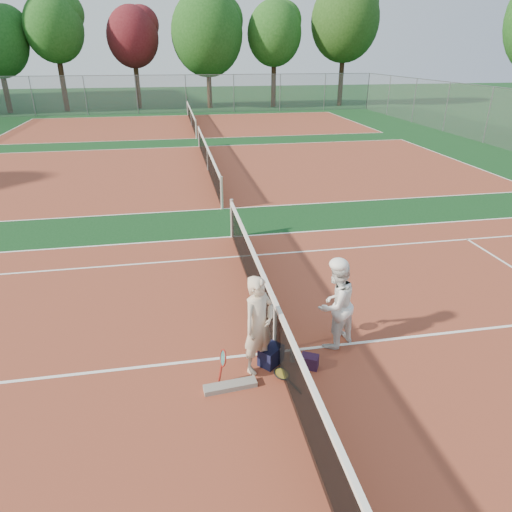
{
  "coord_description": "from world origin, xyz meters",
  "views": [
    {
      "loc": [
        -1.49,
        -6.37,
        4.79
      ],
      "look_at": [
        0.0,
        1.78,
        1.05
      ],
      "focal_mm": 32.0,
      "sensor_mm": 36.0,
      "label": 1
    }
  ],
  "objects_px": {
    "sports_bag_navy": "(271,355)",
    "sports_bag_purple": "(310,362)",
    "player_b": "(336,305)",
    "racket_red": "(223,367)",
    "racket_spare": "(282,375)",
    "player_a": "(259,325)",
    "racket_black_held": "(336,321)",
    "net_main": "(275,328)",
    "water_bottle": "(293,354)"
  },
  "relations": [
    {
      "from": "player_a",
      "to": "net_main",
      "type": "bearing_deg",
      "value": 10.69
    },
    {
      "from": "player_b",
      "to": "player_a",
      "type": "bearing_deg",
      "value": -12.58
    },
    {
      "from": "net_main",
      "to": "sports_bag_purple",
      "type": "distance_m",
      "value": 0.8
    },
    {
      "from": "player_b",
      "to": "sports_bag_purple",
      "type": "relative_size",
      "value": 5.73
    },
    {
      "from": "racket_red",
      "to": "racket_spare",
      "type": "distance_m",
      "value": 0.96
    },
    {
      "from": "racket_black_held",
      "to": "sports_bag_purple",
      "type": "height_order",
      "value": "racket_black_held"
    },
    {
      "from": "sports_bag_purple",
      "to": "water_bottle",
      "type": "height_order",
      "value": "water_bottle"
    },
    {
      "from": "player_b",
      "to": "sports_bag_navy",
      "type": "distance_m",
      "value": 1.41
    },
    {
      "from": "net_main",
      "to": "water_bottle",
      "type": "distance_m",
      "value": 0.53
    },
    {
      "from": "player_a",
      "to": "racket_spare",
      "type": "height_order",
      "value": "player_a"
    },
    {
      "from": "net_main",
      "to": "sports_bag_navy",
      "type": "bearing_deg",
      "value": -114.08
    },
    {
      "from": "racket_red",
      "to": "racket_spare",
      "type": "bearing_deg",
      "value": -14.73
    },
    {
      "from": "racket_black_held",
      "to": "racket_spare",
      "type": "bearing_deg",
      "value": 26.5
    },
    {
      "from": "sports_bag_purple",
      "to": "water_bottle",
      "type": "xyz_separation_m",
      "value": [
        -0.24,
        0.2,
        0.04
      ]
    },
    {
      "from": "racket_red",
      "to": "sports_bag_navy",
      "type": "height_order",
      "value": "racket_red"
    },
    {
      "from": "racket_spare",
      "to": "sports_bag_navy",
      "type": "bearing_deg",
      "value": -13.22
    },
    {
      "from": "player_a",
      "to": "racket_red",
      "type": "distance_m",
      "value": 0.85
    },
    {
      "from": "player_b",
      "to": "sports_bag_purple",
      "type": "bearing_deg",
      "value": 14.02
    },
    {
      "from": "racket_black_held",
      "to": "racket_spare",
      "type": "distance_m",
      "value": 1.62
    },
    {
      "from": "sports_bag_navy",
      "to": "water_bottle",
      "type": "relative_size",
      "value": 1.33
    },
    {
      "from": "racket_black_held",
      "to": "player_a",
      "type": "bearing_deg",
      "value": 11.59
    },
    {
      "from": "net_main",
      "to": "racket_spare",
      "type": "height_order",
      "value": "net_main"
    },
    {
      "from": "sports_bag_purple",
      "to": "net_main",
      "type": "bearing_deg",
      "value": 133.8
    },
    {
      "from": "player_b",
      "to": "racket_black_held",
      "type": "distance_m",
      "value": 0.59
    },
    {
      "from": "racket_black_held",
      "to": "racket_spare",
      "type": "relative_size",
      "value": 0.97
    },
    {
      "from": "player_a",
      "to": "racket_black_held",
      "type": "distance_m",
      "value": 1.8
    },
    {
      "from": "net_main",
      "to": "racket_spare",
      "type": "relative_size",
      "value": 18.35
    },
    {
      "from": "racket_red",
      "to": "racket_black_held",
      "type": "relative_size",
      "value": 1.03
    },
    {
      "from": "racket_black_held",
      "to": "player_b",
      "type": "bearing_deg",
      "value": 49.92
    },
    {
      "from": "net_main",
      "to": "water_bottle",
      "type": "xyz_separation_m",
      "value": [
        0.24,
        -0.3,
        -0.36
      ]
    },
    {
      "from": "player_a",
      "to": "racket_red",
      "type": "height_order",
      "value": "player_a"
    },
    {
      "from": "player_b",
      "to": "sports_bag_navy",
      "type": "xyz_separation_m",
      "value": [
        -1.2,
        -0.35,
        -0.65
      ]
    },
    {
      "from": "player_b",
      "to": "racket_black_held",
      "type": "bearing_deg",
      "value": -147.27
    },
    {
      "from": "player_a",
      "to": "sports_bag_navy",
      "type": "xyz_separation_m",
      "value": [
        0.23,
        0.09,
        -0.68
      ]
    },
    {
      "from": "sports_bag_navy",
      "to": "sports_bag_purple",
      "type": "height_order",
      "value": "sports_bag_navy"
    },
    {
      "from": "player_a",
      "to": "racket_red",
      "type": "xyz_separation_m",
      "value": [
        -0.61,
        -0.25,
        -0.54
      ]
    },
    {
      "from": "player_b",
      "to": "racket_spare",
      "type": "relative_size",
      "value": 2.69
    },
    {
      "from": "net_main",
      "to": "racket_black_held",
      "type": "xyz_separation_m",
      "value": [
        1.21,
        0.33,
        -0.22
      ]
    },
    {
      "from": "racket_spare",
      "to": "sports_bag_purple",
      "type": "height_order",
      "value": "sports_bag_purple"
    },
    {
      "from": "racket_black_held",
      "to": "water_bottle",
      "type": "relative_size",
      "value": 1.94
    },
    {
      "from": "player_b",
      "to": "racket_red",
      "type": "distance_m",
      "value": 2.21
    },
    {
      "from": "racket_spare",
      "to": "water_bottle",
      "type": "bearing_deg",
      "value": -62.44
    },
    {
      "from": "player_b",
      "to": "sports_bag_purple",
      "type": "height_order",
      "value": "player_b"
    },
    {
      "from": "net_main",
      "to": "sports_bag_purple",
      "type": "relative_size",
      "value": 39.13
    },
    {
      "from": "player_a",
      "to": "racket_black_held",
      "type": "relative_size",
      "value": 2.89
    },
    {
      "from": "net_main",
      "to": "racket_spare",
      "type": "distance_m",
      "value": 0.82
    },
    {
      "from": "player_a",
      "to": "player_b",
      "type": "height_order",
      "value": "player_a"
    },
    {
      "from": "player_b",
      "to": "net_main",
      "type": "bearing_deg",
      "value": -25.92
    },
    {
      "from": "sports_bag_purple",
      "to": "racket_black_held",
      "type": "bearing_deg",
      "value": 48.65
    },
    {
      "from": "racket_black_held",
      "to": "sports_bag_navy",
      "type": "relative_size",
      "value": 1.46
    }
  ]
}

